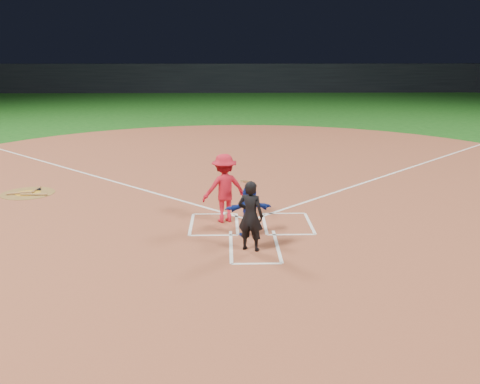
{
  "coord_description": "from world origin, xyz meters",
  "views": [
    {
      "loc": [
        -0.66,
        -13.63,
        4.48
      ],
      "look_at": [
        -0.3,
        -0.4,
        1.0
      ],
      "focal_mm": 40.0,
      "sensor_mm": 36.0,
      "label": 1
    }
  ],
  "objects_px": {
    "home_plate": "(251,223)",
    "batter_at_plate": "(224,188)",
    "on_deck_circle": "(28,193)",
    "catcher": "(249,211)",
    "umpire": "(250,216)"
  },
  "relations": [
    {
      "from": "umpire",
      "to": "on_deck_circle",
      "type": "bearing_deg",
      "value": -16.7
    },
    {
      "from": "catcher",
      "to": "umpire",
      "type": "distance_m",
      "value": 1.03
    },
    {
      "from": "catcher",
      "to": "umpire",
      "type": "height_order",
      "value": "umpire"
    },
    {
      "from": "home_plate",
      "to": "catcher",
      "type": "xyz_separation_m",
      "value": [
        -0.08,
        -0.93,
        0.64
      ]
    },
    {
      "from": "batter_at_plate",
      "to": "umpire",
      "type": "bearing_deg",
      "value": -74.63
    },
    {
      "from": "on_deck_circle",
      "to": "batter_at_plate",
      "type": "relative_size",
      "value": 0.92
    },
    {
      "from": "on_deck_circle",
      "to": "catcher",
      "type": "xyz_separation_m",
      "value": [
        7.04,
        -4.3,
        0.64
      ]
    },
    {
      "from": "home_plate",
      "to": "on_deck_circle",
      "type": "xyz_separation_m",
      "value": [
        -7.12,
        3.37,
        -0.0
      ]
    },
    {
      "from": "home_plate",
      "to": "catcher",
      "type": "height_order",
      "value": "catcher"
    },
    {
      "from": "catcher",
      "to": "home_plate",
      "type": "bearing_deg",
      "value": -106.96
    },
    {
      "from": "home_plate",
      "to": "on_deck_circle",
      "type": "relative_size",
      "value": 0.35
    },
    {
      "from": "catcher",
      "to": "umpire",
      "type": "bearing_deg",
      "value": 77.06
    },
    {
      "from": "on_deck_circle",
      "to": "catcher",
      "type": "distance_m",
      "value": 8.27
    },
    {
      "from": "on_deck_circle",
      "to": "batter_at_plate",
      "type": "bearing_deg",
      "value": -25.94
    },
    {
      "from": "home_plate",
      "to": "batter_at_plate",
      "type": "xyz_separation_m",
      "value": [
        -0.7,
        0.25,
        0.92
      ]
    }
  ]
}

